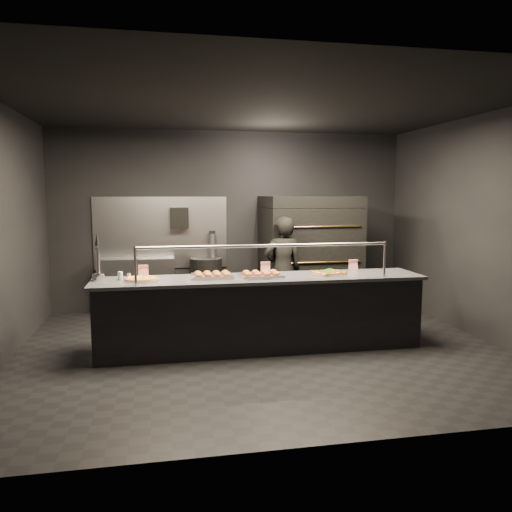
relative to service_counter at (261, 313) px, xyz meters
name	(u,v)px	position (x,y,z in m)	size (l,w,h in m)	color
room	(258,230)	(-0.02, 0.05, 1.03)	(6.04, 6.00, 3.00)	black
service_counter	(261,313)	(0.00, 0.00, 0.00)	(4.10, 0.78, 1.37)	black
pizza_oven	(309,253)	(1.20, 1.90, 0.50)	(1.50, 1.23, 1.91)	black
prep_shelf	(138,285)	(-1.60, 2.32, -0.01)	(1.20, 0.35, 0.90)	#99999E
towel_dispenser	(179,218)	(-0.90, 2.39, 1.09)	(0.30, 0.20, 0.35)	black
fire_extinguisher	(212,247)	(-0.35, 2.40, 0.60)	(0.14, 0.14, 0.51)	#B2B2B7
beer_tap	(98,267)	(-1.95, 0.09, 0.62)	(0.15, 0.21, 0.57)	silver
round_pizza	(141,279)	(-1.45, 0.03, 0.47)	(0.43, 0.43, 0.03)	silver
slider_tray_a	(212,275)	(-0.60, 0.04, 0.49)	(0.55, 0.44, 0.08)	silver
slider_tray_b	(261,275)	(0.00, -0.02, 0.49)	(0.57, 0.46, 0.08)	silver
square_pizza	(329,273)	(0.89, 0.03, 0.47)	(0.44, 0.44, 0.05)	silver
condiment_jar	(123,276)	(-1.67, 0.10, 0.50)	(0.15, 0.06, 0.10)	silver
tent_cards	(257,268)	(0.00, 0.28, 0.53)	(2.88, 0.04, 0.15)	white
trash_bin	(206,284)	(-0.48, 2.22, -0.02)	(0.53, 0.53, 0.89)	black
worker	(283,270)	(0.59, 1.24, 0.34)	(0.59, 0.39, 1.61)	black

